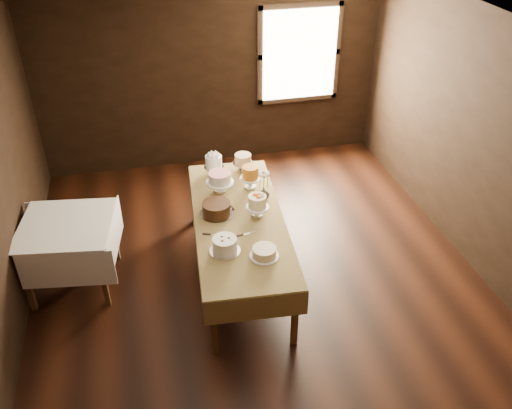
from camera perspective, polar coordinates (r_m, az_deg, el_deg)
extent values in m
cube|color=black|center=(6.12, 0.43, -8.43)|extent=(5.00, 6.00, 0.01)
cube|color=beige|center=(4.73, 0.58, 17.62)|extent=(5.00, 6.00, 0.01)
cube|color=black|center=(7.96, -4.77, 13.70)|extent=(5.00, 0.02, 2.80)
cube|color=black|center=(6.30, 23.29, 5.33)|extent=(0.02, 6.00, 2.80)
cube|color=#FFEABF|center=(8.13, 4.66, 15.61)|extent=(1.10, 0.05, 1.30)
cube|color=#422A15|center=(5.20, -4.49, -12.83)|extent=(0.06, 0.06, 0.69)
cube|color=#422A15|center=(6.97, -6.16, 0.80)|extent=(0.06, 0.06, 0.69)
cube|color=#422A15|center=(5.28, 4.16, -11.89)|extent=(0.06, 0.06, 0.69)
cube|color=#422A15|center=(7.03, 0.19, 1.34)|extent=(0.06, 0.06, 0.69)
cube|color=#422A15|center=(5.83, -1.84, -1.71)|extent=(1.08, 2.47, 0.04)
cube|color=#9B8450|center=(5.82, -1.84, -1.51)|extent=(1.15, 2.53, 0.01)
cube|color=#422A15|center=(6.06, -23.21, -7.58)|extent=(0.06, 0.06, 0.76)
cube|color=#422A15|center=(6.64, -21.52, -3.19)|extent=(0.06, 0.06, 0.76)
cube|color=#422A15|center=(5.85, -15.94, -7.51)|extent=(0.06, 0.06, 0.76)
cube|color=#422A15|center=(6.44, -14.91, -2.97)|extent=(0.06, 0.06, 0.76)
cube|color=#422A15|center=(6.00, -19.61, -2.23)|extent=(1.00, 1.00, 0.04)
cube|color=white|center=(5.99, -19.65, -2.03)|extent=(1.09, 1.09, 0.01)
cylinder|color=silver|center=(6.60, -4.49, 3.70)|extent=(0.24, 0.24, 0.12)
cylinder|color=white|center=(6.54, -4.54, 4.68)|extent=(0.28, 0.28, 0.14)
cylinder|color=silver|center=(6.66, -1.38, 4.13)|extent=(0.26, 0.26, 0.12)
cylinder|color=tan|center=(6.61, -1.40, 4.99)|extent=(0.24, 0.24, 0.11)
cylinder|color=white|center=(6.25, -3.85, 1.99)|extent=(0.33, 0.33, 0.14)
cylinder|color=white|center=(6.19, -3.89, 2.95)|extent=(0.30, 0.30, 0.11)
cylinder|color=white|center=(6.31, -0.61, 2.41)|extent=(0.25, 0.25, 0.14)
cylinder|color=#C7741C|center=(6.23, -0.62, 3.54)|extent=(0.24, 0.24, 0.15)
cylinder|color=silver|center=(5.88, -4.21, -0.99)|extent=(0.37, 0.37, 0.01)
cylinder|color=#341B0A|center=(5.84, -4.23, -0.42)|extent=(0.43, 0.43, 0.13)
cylinder|color=white|center=(5.82, 0.15, -0.64)|extent=(0.25, 0.25, 0.12)
cylinder|color=#F7F0B9|center=(5.75, 0.15, 0.42)|extent=(0.26, 0.26, 0.14)
cylinder|color=silver|center=(5.36, -3.32, -4.94)|extent=(0.31, 0.31, 0.01)
cylinder|color=white|center=(5.31, -3.35, -4.28)|extent=(0.32, 0.32, 0.14)
cylinder|color=white|center=(5.29, 0.88, -5.51)|extent=(0.29, 0.29, 0.01)
cylinder|color=beige|center=(5.25, 0.88, -5.07)|extent=(0.33, 0.33, 0.09)
cube|color=silver|center=(5.59, -0.65, -3.04)|extent=(0.24, 0.06, 0.01)
cube|color=silver|center=(6.07, -2.97, 0.22)|extent=(0.07, 0.24, 0.01)
cube|color=silver|center=(6.10, 0.02, 0.45)|extent=(0.19, 0.19, 0.01)
cube|color=silver|center=(5.57, -4.07, -3.30)|extent=(0.23, 0.12, 0.01)
imported|color=#2D2823|center=(6.10, 0.82, 1.21)|extent=(0.14, 0.14, 0.14)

